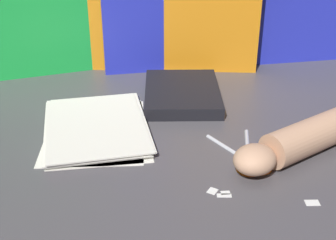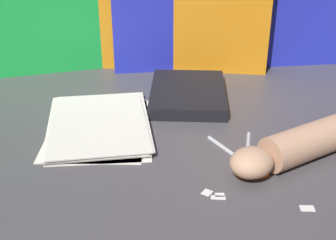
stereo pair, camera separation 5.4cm
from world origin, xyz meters
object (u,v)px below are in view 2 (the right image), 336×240
at_px(hand_forearm, 303,144).
at_px(paper_stack, 99,125).
at_px(scissors, 246,161).
at_px(book_closed, 188,94).

bearing_deg(hand_forearm, paper_stack, 159.51).
bearing_deg(scissors, book_closed, 105.68).
height_order(paper_stack, scissors, paper_stack).
bearing_deg(scissors, hand_forearm, 4.31).
bearing_deg(paper_stack, scissors, -28.42).
xyz_separation_m(book_closed, scissors, (0.09, -0.30, -0.01)).
bearing_deg(book_closed, paper_stack, -146.51).
relative_size(scissors, hand_forearm, 0.55).
height_order(scissors, hand_forearm, hand_forearm).
relative_size(book_closed, scissors, 1.46).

